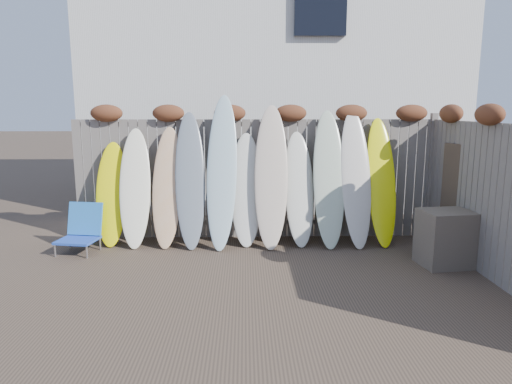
{
  "coord_description": "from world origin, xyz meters",
  "views": [
    {
      "loc": [
        -0.16,
        -5.2,
        2.18
      ],
      "look_at": [
        0.0,
        1.2,
        1.0
      ],
      "focal_mm": 32.0,
      "sensor_mm": 36.0,
      "label": 1
    }
  ],
  "objects_px": {
    "wooden_crate": "(446,238)",
    "lattice_panel": "(468,203)",
    "surfboard_0": "(112,194)",
    "beach_chair": "(81,229)"
  },
  "relations": [
    {
      "from": "wooden_crate",
      "to": "lattice_panel",
      "type": "distance_m",
      "value": 0.67
    },
    {
      "from": "wooden_crate",
      "to": "surfboard_0",
      "type": "distance_m",
      "value": 5.1
    },
    {
      "from": "beach_chair",
      "to": "wooden_crate",
      "type": "bearing_deg",
      "value": -8.48
    },
    {
      "from": "beach_chair",
      "to": "wooden_crate",
      "type": "relative_size",
      "value": 0.94
    },
    {
      "from": "wooden_crate",
      "to": "lattice_panel",
      "type": "bearing_deg",
      "value": 34.99
    },
    {
      "from": "beach_chair",
      "to": "lattice_panel",
      "type": "bearing_deg",
      "value": -5.0
    },
    {
      "from": "beach_chair",
      "to": "surfboard_0",
      "type": "distance_m",
      "value": 0.73
    },
    {
      "from": "lattice_panel",
      "to": "surfboard_0",
      "type": "relative_size",
      "value": 0.97
    },
    {
      "from": "wooden_crate",
      "to": "lattice_panel",
      "type": "relative_size",
      "value": 0.47
    },
    {
      "from": "lattice_panel",
      "to": "wooden_crate",
      "type": "bearing_deg",
      "value": -159.93
    }
  ]
}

